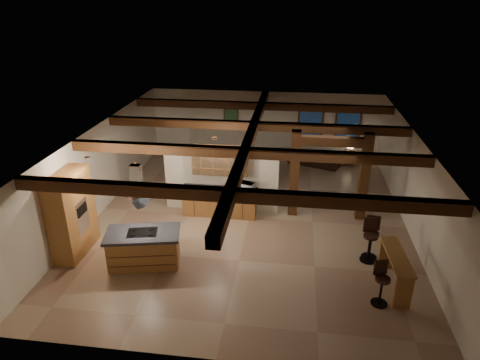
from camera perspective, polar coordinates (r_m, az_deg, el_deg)
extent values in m
plane|color=tan|center=(14.16, 1.23, -5.05)|extent=(12.00, 12.00, 0.00)
plane|color=beige|center=(19.15, 3.30, 7.46)|extent=(10.00, 0.00, 10.00)
plane|color=beige|center=(8.42, -3.44, -16.04)|extent=(10.00, 0.00, 10.00)
plane|color=beige|center=(14.87, -18.24, 1.33)|extent=(0.00, 12.00, 12.00)
plane|color=beige|center=(13.95, 22.16, -0.76)|extent=(0.00, 12.00, 12.00)
plane|color=#392112|center=(13.01, 1.34, 6.20)|extent=(12.00, 12.00, 0.00)
cube|color=#3E240F|center=(9.37, -1.36, -1.99)|extent=(10.00, 0.25, 0.28)
cube|color=#3E240F|center=(11.83, 0.64, 3.67)|extent=(10.00, 0.25, 0.28)
cube|color=#3E240F|center=(14.29, 1.92, 7.23)|extent=(10.00, 0.25, 0.28)
cube|color=#3E240F|center=(16.88, 2.86, 9.83)|extent=(10.00, 0.25, 0.28)
cube|color=#3E240F|center=(13.05, 1.34, 5.62)|extent=(0.28, 12.00, 0.28)
cube|color=#3E240F|center=(13.91, 7.26, 0.85)|extent=(0.30, 0.30, 2.90)
cube|color=#3E240F|center=(14.10, 16.22, 0.36)|extent=(0.30, 0.30, 2.90)
cube|color=#3E240F|center=(13.56, 12.17, 5.07)|extent=(2.50, 0.28, 0.28)
cube|color=beige|center=(14.24, -2.50, 0.05)|extent=(3.80, 0.18, 2.20)
cube|color=olive|center=(12.74, -21.55, -4.24)|extent=(0.64, 1.60, 2.40)
cube|color=silver|center=(12.63, -20.31, -4.56)|extent=(0.06, 0.62, 0.95)
cube|color=black|center=(12.52, -20.28, -3.77)|extent=(0.01, 0.50, 0.28)
cube|color=olive|center=(14.18, -2.72, -3.05)|extent=(2.40, 0.60, 0.86)
cube|color=black|center=(13.98, -2.76, -1.34)|extent=(2.50, 0.66, 0.08)
cube|color=olive|center=(13.79, -2.69, 2.61)|extent=(1.80, 0.34, 0.95)
cube|color=silver|center=(13.63, -2.82, 2.33)|extent=(1.74, 0.02, 0.90)
pyramid|color=silver|center=(11.39, -13.26, -3.53)|extent=(1.10, 1.10, 0.45)
cube|color=silver|center=(11.05, -13.65, 0.20)|extent=(0.26, 0.22, 0.73)
cube|color=#3E240F|center=(19.04, 9.34, 7.24)|extent=(1.10, 0.05, 1.70)
cube|color=black|center=(19.01, 9.35, 7.22)|extent=(0.95, 0.02, 1.55)
cube|color=#3E240F|center=(19.17, 14.16, 6.94)|extent=(1.10, 0.05, 1.70)
cube|color=black|center=(19.14, 14.17, 6.91)|extent=(0.95, 0.02, 1.55)
cube|color=#3E240F|center=(19.19, -1.21, 8.30)|extent=(0.65, 0.04, 0.85)
cube|color=#245535|center=(19.16, -1.23, 8.28)|extent=(0.55, 0.01, 0.75)
cylinder|color=silver|center=(11.04, -13.85, 2.05)|extent=(0.16, 0.16, 0.03)
cylinder|color=silver|center=(12.69, -3.42, 5.57)|extent=(0.16, 0.16, 0.03)
cylinder|color=silver|center=(11.86, -19.68, 2.85)|extent=(0.16, 0.16, 0.03)
cube|color=olive|center=(12.02, -12.68, -8.98)|extent=(1.99, 1.28, 0.88)
cube|color=black|center=(11.78, -12.89, -7.01)|extent=(2.14, 1.43, 0.08)
cube|color=black|center=(11.75, -12.91, -6.82)|extent=(0.86, 0.66, 0.02)
imported|color=#3A1B0E|center=(16.52, 1.58, 0.61)|extent=(2.10, 1.66, 0.65)
imported|color=black|center=(18.64, 9.90, 2.99)|extent=(2.33, 1.57, 0.63)
imported|color=silver|center=(13.78, 0.91, -0.89)|extent=(0.57, 0.49, 0.27)
cube|color=olive|center=(11.30, 20.23, -9.51)|extent=(0.55, 1.80, 0.05)
cube|color=olive|center=(10.93, 20.94, -13.82)|extent=(0.40, 0.11, 0.89)
cube|color=olive|center=(12.19, 18.98, -9.28)|extent=(0.40, 0.11, 0.89)
cube|color=#3E240F|center=(19.05, 14.37, 2.93)|extent=(0.48, 0.48, 0.56)
cylinder|color=black|center=(18.93, 14.48, 3.97)|extent=(0.06, 0.06, 0.17)
cone|color=#F1C890|center=(18.87, 14.53, 4.45)|extent=(0.30, 0.30, 0.19)
cylinder|color=black|center=(10.72, 18.50, -12.45)|extent=(0.36, 0.36, 0.07)
cube|color=black|center=(10.71, 18.25, -10.96)|extent=(0.33, 0.14, 0.40)
cylinder|color=black|center=(10.93, 18.25, -13.96)|extent=(0.06, 0.06, 0.69)
cylinder|color=black|center=(11.13, 18.03, -15.34)|extent=(0.40, 0.40, 0.03)
cylinder|color=black|center=(12.31, 17.19, -6.85)|extent=(0.39, 0.39, 0.08)
cube|color=black|center=(12.36, 17.35, -5.44)|extent=(0.37, 0.10, 0.43)
cylinder|color=black|center=(12.51, 16.98, -8.38)|extent=(0.06, 0.06, 0.75)
cylinder|color=black|center=(12.70, 16.78, -9.78)|extent=(0.43, 0.43, 0.03)
cylinder|color=black|center=(12.18, 17.03, -7.18)|extent=(0.39, 0.39, 0.08)
cube|color=black|center=(12.21, 17.00, -5.73)|extent=(0.37, 0.07, 0.43)
cylinder|color=black|center=(12.38, 16.82, -8.73)|extent=(0.06, 0.06, 0.76)
cylinder|color=black|center=(12.57, 16.62, -10.15)|extent=(0.43, 0.43, 0.03)
cube|color=#3E240F|center=(15.89, -1.51, 0.26)|extent=(0.47, 0.47, 0.06)
cube|color=#3E240F|center=(15.94, -1.37, 1.91)|extent=(0.46, 0.07, 0.81)
cylinder|color=#3E240F|center=(15.86, -2.29, -0.81)|extent=(0.05, 0.05, 0.45)
cylinder|color=#3E240F|center=(15.80, -0.98, -0.91)|extent=(0.05, 0.05, 0.45)
cylinder|color=#3E240F|center=(16.19, -2.02, -0.28)|extent=(0.05, 0.05, 0.45)
cylinder|color=#3E240F|center=(16.13, -0.74, -0.37)|extent=(0.05, 0.05, 0.45)
cube|color=#3E240F|center=(17.26, -0.54, 2.25)|extent=(0.47, 0.47, 0.06)
cube|color=#3E240F|center=(16.91, -0.68, 3.23)|extent=(0.46, 0.07, 0.81)
cylinder|color=#3E240F|center=(17.50, 0.17, 1.64)|extent=(0.05, 0.05, 0.45)
cylinder|color=#3E240F|center=(17.56, -1.02, 1.71)|extent=(0.05, 0.05, 0.45)
cylinder|color=#3E240F|center=(17.16, -0.04, 1.18)|extent=(0.05, 0.05, 0.45)
cylinder|color=#3E240F|center=(17.22, -1.24, 1.26)|extent=(0.05, 0.05, 0.45)
cube|color=#3E240F|center=(15.77, 1.19, 0.08)|extent=(0.47, 0.47, 0.06)
cube|color=#3E240F|center=(15.82, 1.33, 1.73)|extent=(0.46, 0.07, 0.81)
cylinder|color=#3E240F|center=(15.73, 0.42, -1.01)|extent=(0.05, 0.05, 0.45)
cylinder|color=#3E240F|center=(15.68, 1.74, -1.11)|extent=(0.05, 0.05, 0.45)
cylinder|color=#3E240F|center=(16.06, 0.63, -0.47)|extent=(0.05, 0.05, 0.45)
cylinder|color=#3E240F|center=(16.02, 1.93, -0.56)|extent=(0.05, 0.05, 0.45)
cube|color=#3E240F|center=(17.15, 1.96, 2.09)|extent=(0.47, 0.47, 0.06)
cube|color=#3E240F|center=(16.80, 1.87, 3.07)|extent=(0.46, 0.07, 0.81)
cylinder|color=#3E240F|center=(17.40, 2.63, 1.47)|extent=(0.05, 0.05, 0.45)
cylinder|color=#3E240F|center=(17.44, 1.43, 1.55)|extent=(0.05, 0.05, 0.45)
cylinder|color=#3E240F|center=(17.06, 2.47, 1.01)|extent=(0.05, 0.05, 0.45)
cylinder|color=#3E240F|center=(17.10, 1.25, 1.09)|extent=(0.05, 0.05, 0.45)
cube|color=#3E240F|center=(15.68, 3.93, -0.12)|extent=(0.47, 0.47, 0.06)
cube|color=#3E240F|center=(15.73, 4.06, 1.55)|extent=(0.46, 0.07, 0.81)
cylinder|color=#3E240F|center=(15.64, 3.16, -1.21)|extent=(0.05, 0.05, 0.45)
cylinder|color=#3E240F|center=(15.61, 4.50, -1.30)|extent=(0.05, 0.05, 0.45)
cylinder|color=#3E240F|center=(15.97, 3.32, -0.66)|extent=(0.05, 0.05, 0.45)
cylinder|color=#3E240F|center=(15.94, 4.63, -0.75)|extent=(0.05, 0.05, 0.45)
cube|color=#3E240F|center=(17.07, 4.48, 1.92)|extent=(0.47, 0.47, 0.06)
cube|color=#3E240F|center=(16.72, 4.44, 2.91)|extent=(0.46, 0.07, 0.81)
cylinder|color=#3E240F|center=(17.33, 5.12, 1.31)|extent=(0.05, 0.05, 0.45)
cylinder|color=#3E240F|center=(17.36, 3.91, 1.39)|extent=(0.05, 0.05, 0.45)
cylinder|color=#3E240F|center=(16.99, 5.01, 0.84)|extent=(0.05, 0.05, 0.45)
cylinder|color=#3E240F|center=(17.02, 3.77, 0.92)|extent=(0.05, 0.05, 0.45)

